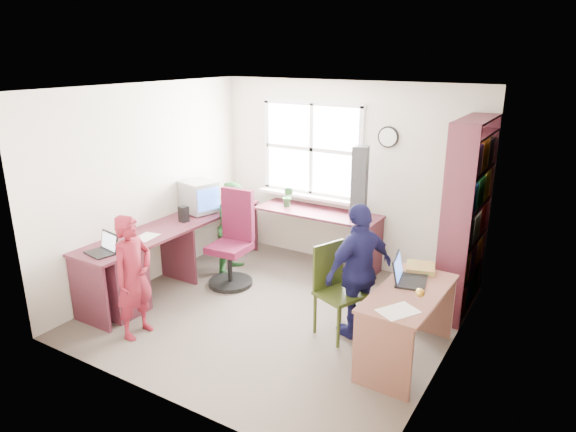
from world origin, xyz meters
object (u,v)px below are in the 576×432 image
at_px(person_red, 134,277).
at_px(crt_monitor, 199,197).
at_px(l_desk, 167,259).
at_px(person_navy, 359,271).
at_px(right_desk, 408,310).
at_px(swivel_chair, 233,244).
at_px(laptop_right, 406,276).
at_px(laptop_left, 104,248).
at_px(person_green, 235,227).
at_px(cd_tower, 359,183).
at_px(potted_plant, 288,197).
at_px(bookshelf, 466,222).
at_px(wooden_chair, 335,286).

bearing_deg(person_red, crt_monitor, 18.19).
distance_m(l_desk, person_navy, 2.27).
height_order(right_desk, swivel_chair, swivel_chair).
relative_size(laptop_right, person_navy, 0.30).
bearing_deg(right_desk, person_red, -156.90).
bearing_deg(l_desk, laptop_left, -102.82).
bearing_deg(laptop_left, person_green, 88.39).
height_order(cd_tower, potted_plant, cd_tower).
height_order(right_desk, person_navy, person_navy).
relative_size(laptop_left, potted_plant, 1.24).
relative_size(swivel_chair, person_green, 0.98).
distance_m(bookshelf, swivel_chair, 2.69).
height_order(l_desk, potted_plant, potted_plant).
xyz_separation_m(right_desk, potted_plant, (-2.19, 1.52, 0.39)).
relative_size(right_desk, laptop_left, 3.57).
bearing_deg(l_desk, cd_tower, 46.65).
height_order(cd_tower, person_red, cd_tower).
xyz_separation_m(swivel_chair, laptop_right, (2.26, -0.34, 0.25)).
height_order(l_desk, person_green, person_green).
height_order(l_desk, right_desk, l_desk).
height_order(person_red, person_green, person_red).
xyz_separation_m(laptop_right, person_red, (-2.36, -1.14, -0.12)).
bearing_deg(crt_monitor, laptop_right, 5.02).
bearing_deg(bookshelf, laptop_right, -103.06).
bearing_deg(cd_tower, person_green, -163.48).
bearing_deg(person_red, potted_plant, -6.92).
xyz_separation_m(l_desk, person_red, (0.34, -0.79, 0.17)).
xyz_separation_m(swivel_chair, cd_tower, (1.18, 1.02, 0.70)).
height_order(swivel_chair, wooden_chair, swivel_chair).
xyz_separation_m(crt_monitor, laptop_right, (2.93, -0.53, -0.21)).
distance_m(right_desk, laptop_right, 0.32).
xyz_separation_m(l_desk, wooden_chair, (2.02, 0.27, 0.05)).
relative_size(bookshelf, person_red, 1.67).
distance_m(l_desk, person_green, 1.05).
relative_size(wooden_chair, laptop_right, 2.27).
xyz_separation_m(crt_monitor, person_green, (0.46, 0.13, -0.37)).
xyz_separation_m(right_desk, person_navy, (-0.57, 0.19, 0.19)).
distance_m(bookshelf, person_navy, 1.37).
bearing_deg(person_navy, potted_plant, -104.50).
bearing_deg(person_navy, crt_monitor, -77.16).
height_order(laptop_right, person_navy, person_navy).
relative_size(right_desk, cd_tower, 1.34).
bearing_deg(crt_monitor, wooden_chair, 0.15).
bearing_deg(person_navy, cd_tower, -130.75).
relative_size(l_desk, right_desk, 2.43).
relative_size(laptop_left, person_green, 0.29).
bearing_deg(potted_plant, swivel_chair, -99.84).
xyz_separation_m(crt_monitor, potted_plant, (0.84, 0.81, -0.07)).
height_order(swivel_chair, person_navy, person_navy).
bearing_deg(bookshelf, cd_tower, 169.80).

